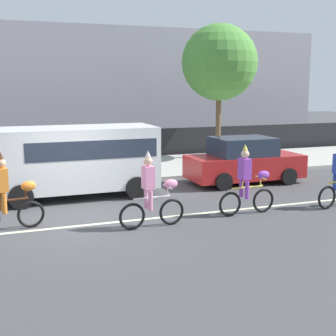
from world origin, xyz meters
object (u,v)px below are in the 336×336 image
parked_car_red (244,161)px  parade_cyclist_orange (8,197)px  parade_cyclist_pink (153,194)px  parade_cyclist_purple (248,184)px  parked_van_white (77,156)px

parked_car_red → parade_cyclist_orange: bearing=-159.7°
parade_cyclist_pink → parked_car_red: parade_cyclist_pink is taller
parade_cyclist_pink → parade_cyclist_purple: same height
parade_cyclist_orange → parade_cyclist_purple: same height
parade_cyclist_pink → parade_cyclist_purple: (2.77, 0.23, 0.00)m
parade_cyclist_pink → parked_car_red: 6.15m
parade_cyclist_orange → parked_car_red: parade_cyclist_orange is taller
parade_cyclist_orange → parked_van_white: (2.15, 2.99, 0.44)m
parade_cyclist_orange → parked_car_red: size_ratio=0.47×
parade_cyclist_pink → parked_van_white: parked_van_white is taller
parked_car_red → parade_cyclist_purple: bearing=-118.0°
parked_van_white → parked_car_red: (5.91, -0.00, -0.50)m
parade_cyclist_pink → parade_cyclist_purple: bearing=4.7°
parked_van_white → parade_cyclist_pink: bearing=-73.4°
parade_cyclist_purple → parked_van_white: parked_van_white is taller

